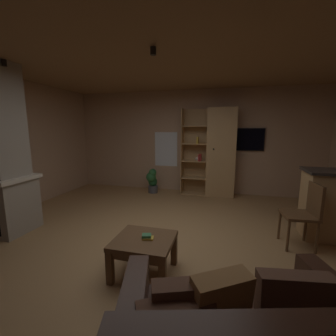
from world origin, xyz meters
The scene contains 13 objects.
floor centered at (0.00, 0.00, -0.01)m, with size 6.33×5.84×0.02m, color #A37A4C.
wall_back centered at (0.00, 2.95, 1.31)m, with size 6.45×0.06×2.63m, color tan.
ceiling centered at (0.00, 0.00, 2.64)m, with size 6.33×5.84×0.02m, color #8E6B47.
window_pane_back centered at (-0.70, 2.92, 1.11)m, with size 0.62×0.01×0.91m, color white.
bookshelf_cabinet centered at (0.67, 2.68, 1.07)m, with size 1.31×0.41×2.15m.
coffee_table centered at (0.01, -0.72, 0.34)m, with size 0.66×0.60×0.43m.
table_book_0 centered at (0.06, -0.72, 0.44)m, with size 0.12×0.09×0.02m, color gold.
table_book_1 centered at (0.04, -0.72, 0.46)m, with size 0.10×0.09×0.03m, color #387247.
dining_chair centered at (1.97, 0.40, 0.53)m, with size 0.46×0.46×0.92m.
potted_floor_plant centered at (-0.97, 2.50, 0.33)m, with size 0.29×0.32×0.64m.
wall_mounted_tv centered at (1.27, 2.89, 1.40)m, with size 0.97×0.06×0.55m.
track_light_spot_0 centered at (-2.18, -0.29, 2.56)m, with size 0.07×0.07×0.09m, color black.
track_light_spot_1 centered at (-0.02, -0.24, 2.56)m, with size 0.07×0.07×0.09m, color black.
Camera 1 is at (0.86, -2.94, 1.65)m, focal length 24.02 mm.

